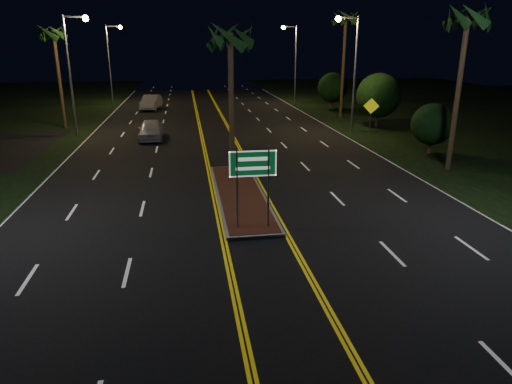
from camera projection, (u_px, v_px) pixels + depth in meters
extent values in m
plane|color=black|center=(265.00, 262.00, 15.26)|extent=(120.00, 120.00, 0.00)
cube|color=gray|center=(240.00, 195.00, 21.81)|extent=(2.25, 10.25, 0.15)
cube|color=#592819|center=(240.00, 193.00, 21.79)|extent=(2.00, 10.00, 0.02)
cylinder|color=gray|center=(237.00, 188.00, 17.26)|extent=(0.08, 0.08, 3.20)
cylinder|color=gray|center=(268.00, 187.00, 17.43)|extent=(0.08, 0.08, 3.20)
cube|color=#07471E|center=(253.00, 164.00, 17.05)|extent=(1.80, 0.04, 1.00)
cube|color=white|center=(253.00, 164.00, 17.03)|extent=(1.80, 0.01, 1.00)
cylinder|color=gray|center=(70.00, 77.00, 34.82)|extent=(0.18, 0.18, 9.00)
cube|color=gray|center=(74.00, 17.00, 33.58)|extent=(1.60, 0.12, 0.12)
sphere|color=#FFCE72|center=(85.00, 18.00, 33.73)|extent=(0.44, 0.44, 0.44)
cylinder|color=gray|center=(109.00, 66.00, 53.61)|extent=(0.18, 0.18, 9.00)
cube|color=gray|center=(113.00, 26.00, 52.37)|extent=(1.60, 0.12, 0.12)
sphere|color=#FFCE72|center=(120.00, 27.00, 52.52)|extent=(0.44, 0.44, 0.44)
cylinder|color=gray|center=(355.00, 76.00, 36.12)|extent=(0.18, 0.18, 9.00)
cube|color=gray|center=(348.00, 18.00, 34.66)|extent=(1.60, 0.12, 0.12)
sphere|color=#FFCE72|center=(338.00, 19.00, 34.57)|extent=(0.44, 0.44, 0.44)
cylinder|color=gray|center=(296.00, 65.00, 54.91)|extent=(0.18, 0.18, 9.00)
cube|color=gray|center=(290.00, 27.00, 53.45)|extent=(1.60, 0.12, 0.12)
sphere|color=#FFCE72|center=(283.00, 28.00, 53.36)|extent=(0.44, 0.44, 0.44)
cylinder|color=#382819|center=(231.00, 108.00, 23.96)|extent=(0.28, 0.28, 7.50)
cylinder|color=#382819|center=(60.00, 80.00, 38.47)|extent=(0.28, 0.28, 8.00)
cylinder|color=#382819|center=(458.00, 95.00, 25.14)|extent=(0.28, 0.28, 8.50)
cylinder|color=#382819|center=(343.00, 68.00, 43.82)|extent=(0.28, 0.28, 9.50)
cylinder|color=#382819|center=(429.00, 147.00, 30.23)|extent=(0.24, 0.24, 0.90)
sphere|color=black|center=(432.00, 124.00, 29.76)|extent=(2.70, 2.70, 2.70)
cylinder|color=#382819|center=(376.00, 120.00, 39.64)|extent=(0.24, 0.24, 1.26)
sphere|color=black|center=(378.00, 96.00, 38.99)|extent=(3.78, 3.78, 3.78)
cylinder|color=#382819|center=(332.00, 104.00, 50.91)|extent=(0.24, 0.24, 1.08)
sphere|color=black|center=(333.00, 88.00, 50.35)|extent=(3.24, 3.24, 3.24)
imported|color=#B5B3BA|center=(151.00, 128.00, 34.63)|extent=(2.23, 5.18, 1.73)
imported|color=silver|center=(151.00, 101.00, 50.46)|extent=(3.10, 5.70, 1.80)
cylinder|color=gray|center=(370.00, 119.00, 36.16)|extent=(0.07, 0.07, 2.52)
cube|color=yellow|center=(371.00, 106.00, 35.82)|extent=(1.12, 0.52, 1.22)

